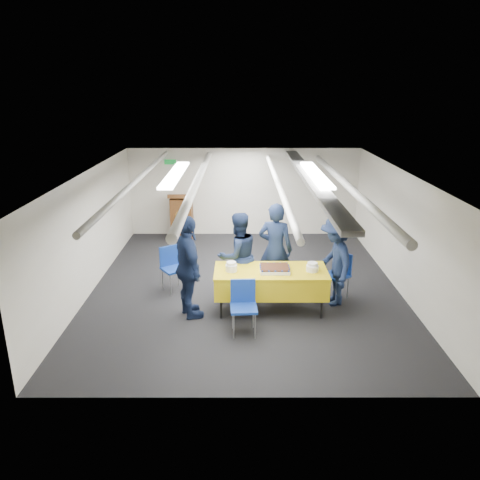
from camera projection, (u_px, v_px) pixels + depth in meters
name	position (u px, v px, depth m)	size (l,w,h in m)	color
ground	(245.00, 287.00, 9.36)	(7.00, 7.00, 0.00)	black
room_shell	(250.00, 193.00, 9.17)	(6.00, 7.00, 2.30)	silver
serving_table	(271.00, 281.00, 8.22)	(1.97, 0.87, 0.77)	black
sheet_cake	(275.00, 269.00, 8.09)	(0.52, 0.41, 0.09)	white
plate_stack_left	(231.00, 267.00, 8.08)	(0.20, 0.20, 0.17)	white
plate_stack_right	(312.00, 267.00, 8.08)	(0.21, 0.21, 0.16)	white
podium	(182.00, 216.00, 12.05)	(0.62, 0.53, 1.25)	brown
chair_near	(243.00, 301.00, 7.52)	(0.44, 0.44, 0.87)	gray
chair_right	(339.00, 270.00, 8.76)	(0.59, 0.59, 0.87)	gray
chair_left	(172.00, 264.00, 9.09)	(0.58, 0.58, 0.87)	gray
sailor_a	(275.00, 249.00, 8.81)	(0.65, 0.43, 1.79)	#0E1832
sailor_b	(238.00, 256.00, 8.65)	(0.81, 0.63, 1.66)	#0E1832
sailor_c	(189.00, 268.00, 7.90)	(1.06, 0.44, 1.80)	#0E1832
sailor_d	(335.00, 261.00, 8.40)	(1.07, 0.61, 1.65)	#0E1832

